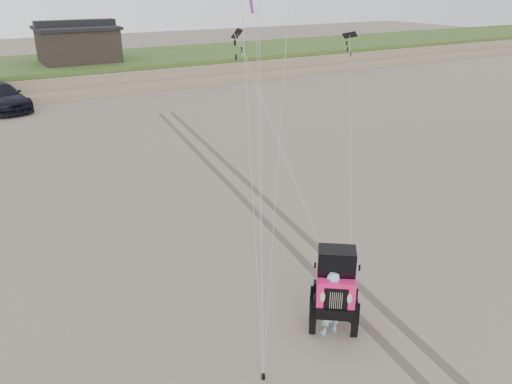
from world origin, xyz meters
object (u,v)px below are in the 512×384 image
cabin (78,43)px  truck_c (0,97)px  jeep (334,299)px  man (330,303)px

cabin → truck_c: (-7.04, -7.74, -2.36)m
cabin → jeep: bearing=-93.7°
truck_c → jeep: truck_c is taller
cabin → man: bearing=-94.0°
cabin → man: size_ratio=3.77×
truck_c → man: 29.76m
cabin → jeep: 37.22m
cabin → truck_c: 10.73m
truck_c → man: (4.47, -29.42, -0.03)m
cabin → truck_c: bearing=-132.3°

